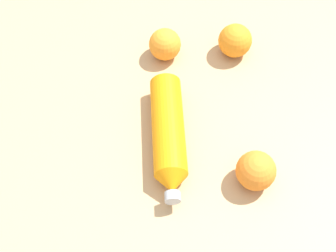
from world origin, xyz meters
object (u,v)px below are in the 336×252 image
Objects in this scene: orange_0 at (235,41)px; orange_2 at (165,44)px; orange_1 at (256,171)px; water_bottle at (169,134)px.

orange_2 is (-0.02, 0.16, -0.00)m from orange_0.
orange_2 is at bearing 31.03° from orange_1.
orange_1 is (-0.33, -0.03, -0.00)m from orange_0.
orange_2 is at bearing 178.81° from water_bottle.
water_bottle is 3.81× the size of orange_2.
orange_2 reaches higher than water_bottle.
orange_1 is at bearing -148.97° from orange_2.
orange_1 is at bearing -174.97° from orange_0.
orange_1 is 0.37m from orange_2.
orange_1 reaches higher than orange_2.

